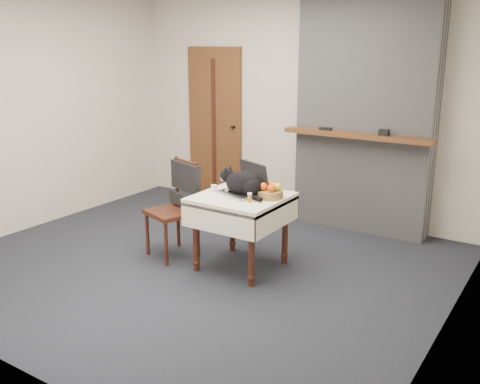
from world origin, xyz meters
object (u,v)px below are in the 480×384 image
object	(u,v)px
fruit_basket	(270,192)
cat	(243,184)
side_table	(241,207)
chair	(180,195)
pill_bottle	(250,197)
cream_jar	(214,188)
door	(215,125)
laptop	(246,186)

from	to	relation	value
fruit_basket	cat	bearing A→B (deg)	-163.06
side_table	chair	size ratio (longest dim) A/B	0.82
pill_bottle	fruit_basket	bearing A→B (deg)	71.13
side_table	cream_jar	bearing A→B (deg)	-175.43
door	laptop	xyz separation A→B (m)	(1.59, -1.74, -0.23)
fruit_basket	cream_jar	bearing A→B (deg)	-168.18
fruit_basket	side_table	bearing A→B (deg)	-160.29
pill_bottle	cream_jar	bearing A→B (deg)	166.65
fruit_basket	chair	bearing A→B (deg)	-172.21
laptop	fruit_basket	size ratio (longest dim) A/B	2.03
door	pill_bottle	world-z (taller)	door
cream_jar	pill_bottle	bearing A→B (deg)	-13.35
cat	chair	distance (m)	0.74
door	pill_bottle	xyz separation A→B (m)	(1.76, -1.94, -0.26)
side_table	cream_jar	world-z (taller)	cream_jar
laptop	chair	distance (m)	0.73
cream_jar	side_table	bearing A→B (deg)	4.57
side_table	chair	world-z (taller)	chair
side_table	fruit_basket	distance (m)	0.31
laptop	fruit_basket	xyz separation A→B (m)	(0.25, 0.02, -0.02)
cream_jar	door	bearing A→B (deg)	125.39
laptop	cream_jar	distance (m)	0.31
cream_jar	pill_bottle	world-z (taller)	pill_bottle
laptop	fruit_basket	world-z (taller)	laptop
door	cream_jar	xyz separation A→B (m)	(1.30, -1.83, -0.27)
door	chair	size ratio (longest dim) A/B	2.10
laptop	door	bearing A→B (deg)	154.33
cat	pill_bottle	size ratio (longest dim) A/B	6.25
side_table	fruit_basket	bearing A→B (deg)	19.71
side_table	cream_jar	distance (m)	0.32
laptop	pill_bottle	xyz separation A→B (m)	(0.17, -0.20, -0.03)
side_table	laptop	size ratio (longest dim) A/B	1.59
cream_jar	chair	distance (m)	0.42
door	side_table	world-z (taller)	door
side_table	fruit_basket	size ratio (longest dim) A/B	3.22
door	fruit_basket	xyz separation A→B (m)	(1.84, -1.72, -0.24)
fruit_basket	chair	size ratio (longest dim) A/B	0.25
cat	pill_bottle	xyz separation A→B (m)	(0.16, -0.15, -0.07)
side_table	cat	xyz separation A→B (m)	(0.01, 0.02, 0.22)
cream_jar	chair	size ratio (longest dim) A/B	0.07
laptop	pill_bottle	distance (m)	0.27
side_table	door	bearing A→B (deg)	131.33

